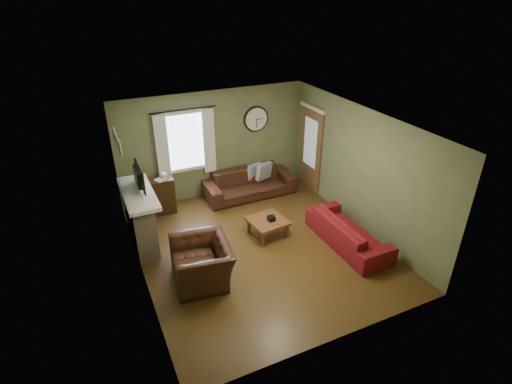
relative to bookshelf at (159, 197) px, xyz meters
name	(u,v)px	position (x,y,z in m)	size (l,w,h in m)	color
floor	(260,247)	(1.52, -2.18, -0.42)	(4.60, 5.20, 0.00)	#4D3415
ceiling	(260,123)	(1.52, -2.18, 2.18)	(4.60, 5.20, 0.00)	white
wall_left	(135,217)	(-0.78, -2.18, 0.88)	(0.00, 5.20, 2.60)	#657045
wall_right	(360,169)	(3.82, -2.18, 0.88)	(0.00, 5.20, 2.60)	#657045
wall_back	(214,145)	(1.52, 0.42, 0.88)	(4.60, 0.00, 2.60)	#657045
wall_front	(342,271)	(1.52, -4.78, 0.88)	(4.60, 0.00, 2.60)	#657045
fireplace	(140,220)	(-0.58, -1.03, 0.13)	(0.40, 1.40, 1.10)	tan
firebox	(151,228)	(-0.39, -1.03, -0.12)	(0.04, 0.60, 0.55)	black
mantel	(138,193)	(-0.55, -1.03, 0.72)	(0.58, 1.60, 0.08)	white
tv	(136,180)	(-0.53, -0.88, 0.93)	(0.60, 0.08, 0.35)	black
tv_screen	(140,177)	(-0.45, -0.88, 0.99)	(0.02, 0.62, 0.36)	#994C3F
medallion_left	(120,147)	(-0.76, -1.38, 1.83)	(0.28, 0.28, 0.03)	white
medallion_mid	(117,141)	(-0.76, -1.03, 1.83)	(0.28, 0.28, 0.03)	white
medallion_right	(115,135)	(-0.76, -0.68, 1.83)	(0.28, 0.28, 0.03)	white
window_pane	(185,141)	(0.82, 0.40, 1.08)	(1.00, 0.02, 1.30)	silver
curtain_rod	(183,110)	(0.82, 0.30, 1.85)	(0.03, 0.03, 1.50)	black
curtain_left	(162,149)	(0.27, 0.30, 1.03)	(0.28, 0.04, 1.55)	silver
curtain_right	(209,141)	(1.37, 0.30, 1.03)	(0.28, 0.04, 1.55)	silver
wall_clock	(256,119)	(2.62, 0.37, 1.38)	(0.64, 0.06, 0.64)	white
door	(311,150)	(3.79, -0.33, 0.63)	(0.05, 0.90, 2.10)	brown
bookshelf	(159,197)	(0.00, 0.00, 0.00)	(0.71, 0.30, 0.85)	black
book	(156,177)	(-0.02, -0.08, 0.54)	(0.16, 0.22, 0.02)	brown
sofa_brown	(249,183)	(2.24, -0.04, -0.10)	(2.24, 0.87, 0.65)	#371D12
pillow_left	(264,171)	(2.66, 0.01, 0.13)	(0.43, 0.13, 0.43)	gray
pillow_right	(254,171)	(2.45, 0.12, 0.13)	(0.39, 0.12, 0.39)	gray
sofa_red	(348,231)	(3.19, -2.81, -0.13)	(2.02, 0.79, 0.59)	maroon
armchair	(202,262)	(0.17, -2.63, -0.05)	(1.14, 1.00, 0.74)	#371D12
coffee_table	(267,228)	(1.84, -1.87, -0.23)	(0.72, 0.72, 0.39)	brown
tissue_box	(271,220)	(1.90, -1.92, -0.02)	(0.14, 0.14, 0.11)	black
wine_glass_a	(144,200)	(-0.53, -1.60, 0.86)	(0.07, 0.07, 0.21)	white
wine_glass_b	(142,196)	(-0.53, -1.44, 0.86)	(0.07, 0.07, 0.21)	white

